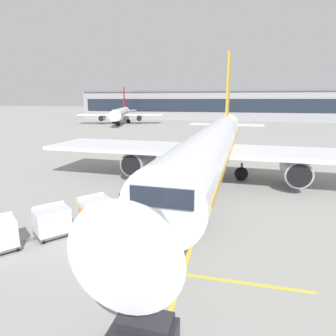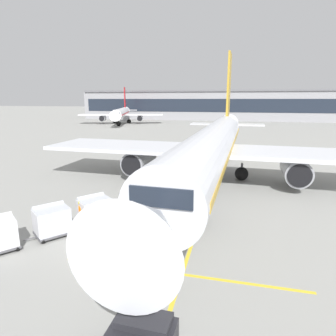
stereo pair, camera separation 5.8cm
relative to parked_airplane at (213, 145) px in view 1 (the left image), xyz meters
The scene contains 13 objects.
ground_plane 16.55m from the parked_airplane, 105.49° to the right, with size 600.00×600.00×0.00m, color gray.
parked_airplane is the anchor object (origin of this frame).
belt_loader 10.80m from the parked_airplane, 115.51° to the right, with size 4.60×4.58×3.15m.
baggage_cart_lead 14.43m from the parked_airplane, 118.27° to the right, with size 2.49×2.64×1.91m.
baggage_cart_second 17.13m from the parked_airplane, 119.83° to the right, with size 2.49×2.64×1.91m.
ground_crew_by_loader 15.27m from the parked_airplane, 119.37° to the right, with size 0.40×0.50×1.74m.
ground_crew_by_carts 12.92m from the parked_airplane, 113.35° to the right, with size 0.33×0.56×1.74m.
safety_cone_engine_keepout 6.96m from the parked_airplane, 155.48° to the right, with size 0.59×0.59×0.68m.
safety_cone_wingtip 9.08m from the parked_airplane, 148.85° to the right, with size 0.54×0.54×0.62m.
apron_guidance_line_lead_in 3.74m from the parked_airplane, 85.52° to the right, with size 0.20×110.00×0.01m.
apron_guidance_line_stop_bar 17.25m from the parked_airplane, 90.09° to the right, with size 12.00×0.20×0.01m.
terminal_building 95.98m from the parked_airplane, 89.50° to the left, with size 126.01×21.03×11.74m.
distant_airplane 74.11m from the parked_airplane, 119.56° to the left, with size 28.44×35.88×12.65m.
Camera 1 is at (6.56, -13.40, 8.15)m, focal length 30.97 mm.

